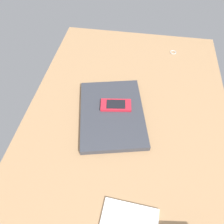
{
  "coord_description": "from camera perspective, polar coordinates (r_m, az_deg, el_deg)",
  "views": [
    {
      "loc": [
        49.32,
        2.04,
        70.69
      ],
      "look_at": [
        -1.04,
        -5.89,
        5.0
      ],
      "focal_mm": 34.5,
      "sensor_mm": 36.0,
      "label": 1
    }
  ],
  "objects": [
    {
      "name": "laptop_closed",
      "position": [
        0.84,
        0.0,
        -0.36
      ],
      "size": [
        37.6,
        30.97,
        2.3
      ],
      "primitive_type": "cube",
      "rotation": [
        0.0,
        0.0,
        0.23
      ],
      "color": "#33353D",
      "rests_on": "desk_surface"
    },
    {
      "name": "desk_surface",
      "position": [
        0.85,
        3.82,
        -2.48
      ],
      "size": [
        120.0,
        80.0,
        3.0
      ],
      "primitive_type": "cube",
      "color": "#9E7751",
      "rests_on": "ground"
    },
    {
      "name": "key_ring",
      "position": [
        1.17,
        15.91,
        14.98
      ],
      "size": [
        3.1,
        3.1,
        0.36
      ],
      "primitive_type": "torus",
      "color": "silver",
      "rests_on": "desk_surface"
    },
    {
      "name": "cell_phone_on_laptop",
      "position": [
        0.84,
        1.04,
        1.85
      ],
      "size": [
        7.27,
        12.5,
        1.24
      ],
      "color": "red",
      "rests_on": "laptop_closed"
    }
  ]
}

